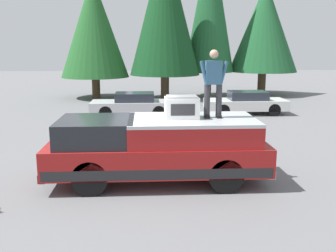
{
  "coord_description": "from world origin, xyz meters",
  "views": [
    {
      "loc": [
        -9.72,
        -0.52,
        3.44
      ],
      "look_at": [
        0.32,
        -1.08,
        1.35
      ],
      "focal_mm": 41.55,
      "sensor_mm": 36.0,
      "label": 1
    }
  ],
  "objects_px": {
    "pickup_truck": "(158,148)",
    "parked_car_white": "(246,103)",
    "parked_car_silver": "(133,104)",
    "compressor_unit": "(182,107)",
    "person_on_truck_bed": "(213,82)"
  },
  "relations": [
    {
      "from": "compressor_unit",
      "to": "parked_car_silver",
      "type": "relative_size",
      "value": 0.2
    },
    {
      "from": "pickup_truck",
      "to": "parked_car_white",
      "type": "relative_size",
      "value": 1.35
    },
    {
      "from": "parked_car_white",
      "to": "pickup_truck",
      "type": "bearing_deg",
      "value": 154.01
    },
    {
      "from": "parked_car_white",
      "to": "parked_car_silver",
      "type": "xyz_separation_m",
      "value": [
        -0.28,
        5.73,
        0.0
      ]
    },
    {
      "from": "parked_car_white",
      "to": "compressor_unit",
      "type": "bearing_deg",
      "value": 156.89
    },
    {
      "from": "compressor_unit",
      "to": "pickup_truck",
      "type": "bearing_deg",
      "value": 92.76
    },
    {
      "from": "compressor_unit",
      "to": "person_on_truck_bed",
      "type": "distance_m",
      "value": 1.01
    },
    {
      "from": "parked_car_white",
      "to": "person_on_truck_bed",
      "type": "bearing_deg",
      "value": 160.85
    },
    {
      "from": "parked_car_white",
      "to": "parked_car_silver",
      "type": "relative_size",
      "value": 1.0
    },
    {
      "from": "person_on_truck_bed",
      "to": "parked_car_silver",
      "type": "xyz_separation_m",
      "value": [
        9.51,
        2.33,
        -1.97
      ]
    },
    {
      "from": "compressor_unit",
      "to": "parked_car_white",
      "type": "relative_size",
      "value": 0.2
    },
    {
      "from": "pickup_truck",
      "to": "compressor_unit",
      "type": "height_order",
      "value": "compressor_unit"
    },
    {
      "from": "person_on_truck_bed",
      "to": "parked_car_white",
      "type": "relative_size",
      "value": 0.41
    },
    {
      "from": "parked_car_silver",
      "to": "person_on_truck_bed",
      "type": "bearing_deg",
      "value": -166.26
    },
    {
      "from": "compressor_unit",
      "to": "parked_car_silver",
      "type": "xyz_separation_m",
      "value": [
        9.54,
        1.54,
        -1.35
      ]
    }
  ]
}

